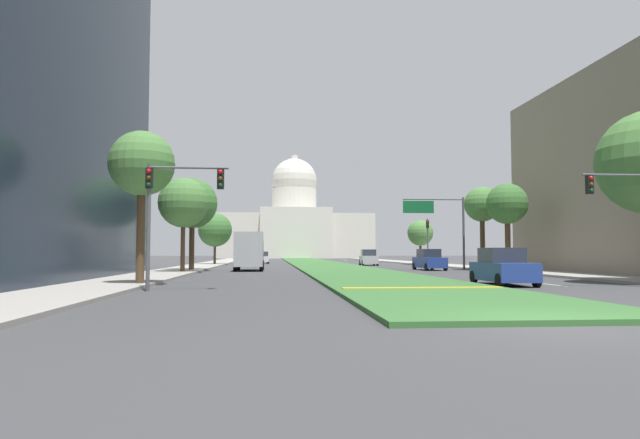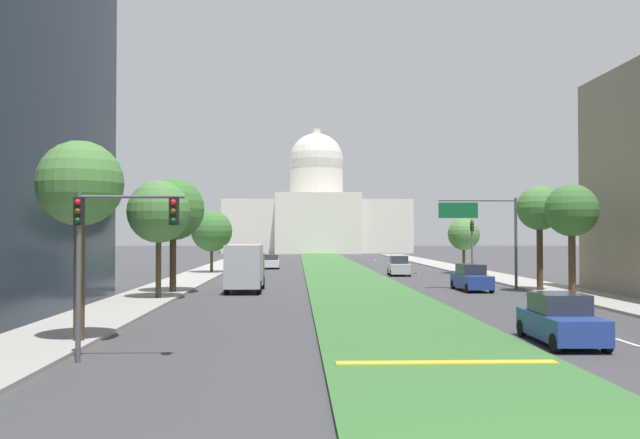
% 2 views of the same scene
% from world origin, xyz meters
% --- Properties ---
extents(ground_plane, '(299.70, 299.70, 0.00)m').
position_xyz_m(ground_plane, '(0.00, 68.11, 0.00)').
color(ground_plane, '#3D3D3F').
extents(grass_median, '(7.19, 122.61, 0.14)m').
position_xyz_m(grass_median, '(0.00, 61.30, 0.07)').
color(grass_median, '#386B33').
rests_on(grass_median, ground_plane).
extents(median_curb_nose, '(6.47, 0.50, 0.04)m').
position_xyz_m(median_curb_nose, '(0.00, 10.59, 0.16)').
color(median_curb_nose, gold).
rests_on(median_curb_nose, grass_median).
extents(lane_dashes_right, '(0.16, 79.17, 0.01)m').
position_xyz_m(lane_dashes_right, '(7.56, 47.83, 0.00)').
color(lane_dashes_right, silver).
rests_on(lane_dashes_right, ground_plane).
extents(sidewalk_left, '(4.00, 122.61, 0.15)m').
position_xyz_m(sidewalk_left, '(-13.52, 54.49, 0.07)').
color(sidewalk_left, '#9E9991').
rests_on(sidewalk_left, ground_plane).
extents(sidewalk_right, '(4.00, 122.61, 0.15)m').
position_xyz_m(sidewalk_right, '(13.52, 54.49, 0.07)').
color(sidewalk_right, '#9E9991').
rests_on(sidewalk_right, ground_plane).
extents(capitol_building, '(39.32, 23.89, 26.96)m').
position_xyz_m(capitol_building, '(0.00, 135.39, 8.30)').
color(capitol_building, silver).
rests_on(capitol_building, ground_plane).
extents(traffic_light_near_left, '(3.34, 0.35, 5.20)m').
position_xyz_m(traffic_light_near_left, '(-10.17, 11.78, 3.80)').
color(traffic_light_near_left, '#515456').
rests_on(traffic_light_near_left, ground_plane).
extents(traffic_light_far_right, '(0.28, 0.35, 5.20)m').
position_xyz_m(traffic_light_far_right, '(11.02, 48.91, 3.31)').
color(traffic_light_far_right, '#515456').
rests_on(traffic_light_far_right, ground_plane).
extents(overhead_guide_sign, '(5.64, 0.20, 6.50)m').
position_xyz_m(overhead_guide_sign, '(9.10, 37.88, 4.65)').
color(overhead_guide_sign, '#515456').
rests_on(overhead_guide_sign, ground_plane).
extents(street_tree_left_near, '(3.04, 3.04, 7.24)m').
position_xyz_m(street_tree_left_near, '(-12.08, 15.15, 5.63)').
color(street_tree_left_near, '#4C3823').
rests_on(street_tree_left_near, ground_plane).
extents(street_tree_left_mid, '(3.71, 3.71, 7.10)m').
position_xyz_m(street_tree_left_mid, '(-12.55, 30.95, 5.22)').
color(street_tree_left_mid, '#4C3823').
rests_on(street_tree_left_mid, ground_plane).
extents(street_tree_right_mid, '(3.22, 3.22, 6.99)m').
position_xyz_m(street_tree_right_mid, '(12.48, 31.32, 5.30)').
color(street_tree_right_mid, '#4C3823').
rests_on(street_tree_right_mid, ground_plane).
extents(street_tree_left_far, '(4.10, 4.10, 7.61)m').
position_xyz_m(street_tree_left_far, '(-12.48, 35.19, 5.52)').
color(street_tree_left_far, '#4C3823').
rests_on(street_tree_left_far, ground_plane).
extents(street_tree_right_far, '(3.01, 3.01, 7.19)m').
position_xyz_m(street_tree_right_far, '(12.03, 35.48, 5.59)').
color(street_tree_right_far, '#4C3823').
rests_on(street_tree_right_far, ground_plane).
extents(street_tree_left_distant, '(4.06, 4.06, 6.26)m').
position_xyz_m(street_tree_left_distant, '(-12.77, 57.33, 4.22)').
color(street_tree_left_distant, '#4C3823').
rests_on(street_tree_left_distant, ground_plane).
extents(street_tree_right_distant, '(3.14, 3.14, 5.48)m').
position_xyz_m(street_tree_right_distant, '(12.18, 56.34, 3.89)').
color(street_tree_right_distant, '#4C3823').
rests_on(street_tree_right_distant, ground_plane).
extents(sedan_lead_stopped, '(2.05, 4.49, 1.79)m').
position_xyz_m(sedan_lead_stopped, '(5.02, 14.66, 0.83)').
color(sedan_lead_stopped, navy).
rests_on(sedan_lead_stopped, ground_plane).
extents(sedan_midblock, '(1.98, 4.57, 1.84)m').
position_xyz_m(sedan_midblock, '(7.72, 36.80, 0.85)').
color(sedan_midblock, navy).
rests_on(sedan_midblock, ground_plane).
extents(sedan_distant, '(2.10, 4.33, 1.87)m').
position_xyz_m(sedan_distant, '(5.32, 53.84, 0.86)').
color(sedan_distant, '#BCBCC1').
rests_on(sedan_distant, ground_plane).
extents(sedan_far_horizon, '(1.99, 4.44, 1.62)m').
position_xyz_m(sedan_far_horizon, '(-7.24, 66.98, 0.77)').
color(sedan_far_horizon, silver).
rests_on(sedan_far_horizon, ground_plane).
extents(box_truck_delivery, '(2.40, 6.40, 3.20)m').
position_xyz_m(box_truck_delivery, '(-7.86, 36.56, 1.68)').
color(box_truck_delivery, brown).
rests_on(box_truck_delivery, ground_plane).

